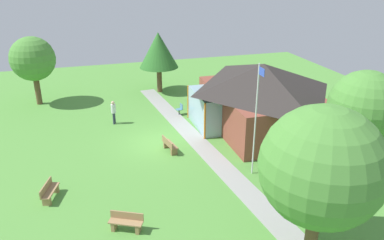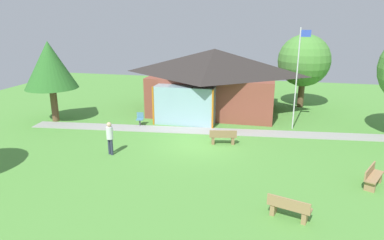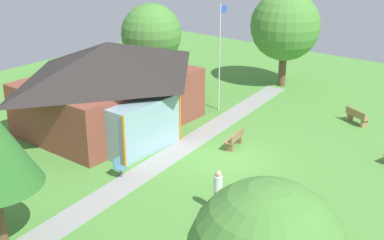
% 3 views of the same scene
% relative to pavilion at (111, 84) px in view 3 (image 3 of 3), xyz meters
% --- Properties ---
extents(ground_plane, '(44.00, 44.00, 0.00)m').
position_rel_pavilion_xyz_m(ground_plane, '(0.41, -7.32, -2.42)').
color(ground_plane, '#54933D').
extents(pavilion, '(9.74, 8.02, 4.64)m').
position_rel_pavilion_xyz_m(pavilion, '(0.00, 0.00, 0.00)').
color(pavilion, brown).
rests_on(pavilion, ground_plane).
extents(footpath, '(22.45, 3.62, 0.03)m').
position_rel_pavilion_xyz_m(footpath, '(0.41, -4.81, -2.40)').
color(footpath, '#999993').
rests_on(footpath, ground_plane).
extents(flagpole, '(0.64, 0.08, 6.25)m').
position_rel_pavilion_xyz_m(flagpole, '(5.71, -3.05, 1.01)').
color(flagpole, silver).
rests_on(flagpole, ground_plane).
extents(bench_lawn_far_right, '(1.07, 1.54, 0.84)m').
position_rel_pavilion_xyz_m(bench_lawn_far_right, '(8.57, -10.38, -2.02)').
color(bench_lawn_far_right, '#9E7A51').
rests_on(bench_lawn_far_right, ground_plane).
extents(bench_rear_near_path, '(1.56, 0.72, 0.84)m').
position_rel_pavilion_xyz_m(bench_rear_near_path, '(1.77, -6.82, -2.02)').
color(bench_rear_near_path, olive).
rests_on(bench_rear_near_path, ground_plane).
extents(patio_chair_west, '(0.51, 0.51, 0.86)m').
position_rel_pavilion_xyz_m(patio_chair_west, '(-4.01, -4.62, -2.00)').
color(patio_chair_west, teal).
rests_on(patio_chair_west, ground_plane).
extents(visitor_strolling_lawn, '(0.34, 0.34, 1.74)m').
position_rel_pavilion_xyz_m(visitor_strolling_lawn, '(-3.65, -9.65, -1.40)').
color(visitor_strolling_lawn, '#2D3347').
rests_on(visitor_strolling_lawn, ground_plane).
extents(tree_east_hedge, '(4.58, 4.58, 6.37)m').
position_rel_pavilion_xyz_m(tree_east_hedge, '(12.27, -3.63, 1.65)').
color(tree_east_hedge, brown).
rests_on(tree_east_hedge, ground_plane).
extents(tree_behind_pavilion_right, '(3.96, 3.96, 5.62)m').
position_rel_pavilion_xyz_m(tree_behind_pavilion_right, '(6.53, 3.00, 1.20)').
color(tree_behind_pavilion_right, brown).
rests_on(tree_behind_pavilion_right, ground_plane).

